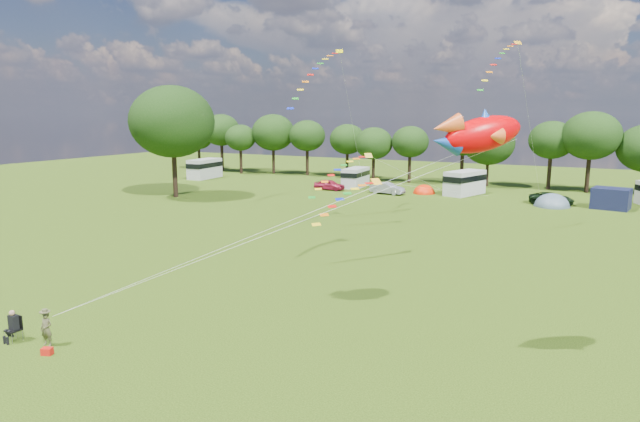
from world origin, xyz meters
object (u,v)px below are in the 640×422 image
at_px(car_b, 387,188).
at_px(campervan_a, 205,168).
at_px(big_tree, 172,122).
at_px(car_d, 551,198).
at_px(campervan_c, 465,182).
at_px(tent_orange, 424,193).
at_px(kite_flyer, 46,329).
at_px(camp_chair, 14,322).
at_px(car_a, 330,185).
at_px(campervan_b, 356,177).
at_px(fish_kite, 476,134).
at_px(tent_greyblue, 552,206).

distance_m(car_b, campervan_a, 31.35).
relative_size(big_tree, car_d, 2.76).
relative_size(big_tree, campervan_c, 2.02).
relative_size(car_d, tent_orange, 1.57).
xyz_separation_m(campervan_c, kite_flyer, (-6.37, -52.92, -0.84)).
distance_m(campervan_a, tent_orange, 35.20).
bearing_deg(camp_chair, car_a, 102.96).
xyz_separation_m(car_b, campervan_b, (-6.19, 4.22, 0.69)).
bearing_deg(kite_flyer, campervan_a, 112.79).
bearing_deg(car_d, campervan_c, 72.70).
bearing_deg(fish_kite, tent_greyblue, 51.19).
height_order(car_a, fish_kite, fish_kite).
xyz_separation_m(campervan_c, tent_orange, (-4.78, -1.24, -1.58)).
relative_size(car_a, campervan_a, 0.67).
distance_m(big_tree, campervan_c, 36.36).
bearing_deg(car_b, fish_kite, -149.89).
xyz_separation_m(car_a, camp_chair, (8.71, -49.25, 0.16)).
xyz_separation_m(tent_greyblue, kite_flyer, (-16.77, -48.59, 0.74)).
distance_m(campervan_c, tent_greyblue, 11.38).
distance_m(campervan_c, fish_kite, 46.88).
xyz_separation_m(campervan_c, camp_chair, (-8.09, -53.25, -0.74)).
height_order(car_b, fish_kite, fish_kite).
xyz_separation_m(tent_orange, kite_flyer, (-1.59, -51.69, 0.74)).
xyz_separation_m(big_tree, campervan_b, (15.83, 18.19, -7.61)).
xyz_separation_m(tent_orange, fish_kite, (14.69, -43.96, 9.13)).
bearing_deg(tent_orange, fish_kite, -71.53).
xyz_separation_m(big_tree, car_a, (13.94, 13.94, -8.32)).
bearing_deg(tent_greyblue, car_d, 96.98).
distance_m(big_tree, campervan_b, 25.29).
bearing_deg(tent_greyblue, car_a, 179.28).
bearing_deg(campervan_a, campervan_b, -91.13).
bearing_deg(camp_chair, campervan_b, 100.20).
xyz_separation_m(tent_orange, camp_chair, (-3.32, -52.01, 0.84)).
xyz_separation_m(car_d, camp_chair, (-18.31, -50.41, 0.20)).
distance_m(car_a, kite_flyer, 50.03).
relative_size(car_a, fish_kite, 1.13).
xyz_separation_m(big_tree, tent_orange, (25.97, 16.70, -9.00)).
bearing_deg(fish_kite, camp_chair, 165.96).
distance_m(campervan_a, camp_chair, 61.05).
relative_size(car_b, campervan_b, 0.75).
height_order(car_a, camp_chair, camp_chair).
distance_m(car_a, fish_kite, 49.82).
xyz_separation_m(car_a, car_d, (27.02, 1.16, -0.05)).
xyz_separation_m(campervan_a, camp_chair, (31.84, -52.08, -0.75)).
bearing_deg(car_d, car_b, 91.59).
height_order(car_d, campervan_c, campervan_c).
xyz_separation_m(tent_orange, tent_greyblue, (15.18, -3.10, -0.00)).
height_order(car_a, campervan_b, campervan_b).
bearing_deg(campervan_c, car_a, 121.62).
distance_m(car_d, campervan_b, 25.33).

